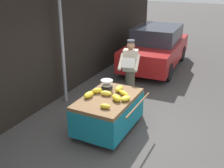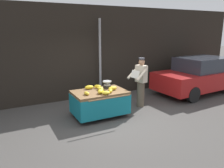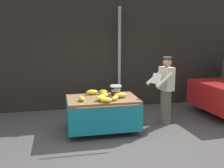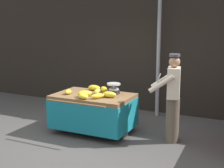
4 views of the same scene
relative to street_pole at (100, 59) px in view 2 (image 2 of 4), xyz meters
The scene contains 15 objects.
ground_plane 2.85m from the street_pole, 107.36° to the right, with size 60.00×60.00×0.00m, color #423F3D.
back_wall 0.86m from the street_pole, 151.05° to the left, with size 16.00×0.24×3.52m, color black.
street_pole is the anchor object (origin of this frame).
banana_cart 2.15m from the street_pole, 115.32° to the right, with size 1.63×1.25×0.81m.
weighing_scale 1.70m from the street_pole, 106.81° to the right, with size 0.28×0.28×0.24m.
banana_bunch_0 1.74m from the street_pole, 117.41° to the right, with size 0.13×0.24×0.12m, color gold.
banana_bunch_1 2.40m from the street_pole, 110.73° to the right, with size 0.16×0.24×0.11m, color yellow.
banana_bunch_2 2.27m from the street_pole, 114.34° to the right, with size 0.16×0.30×0.13m, color gold.
banana_bunch_3 1.83m from the street_pole, 126.47° to the right, with size 0.16×0.29×0.12m, color gold.
banana_bunch_4 2.20m from the street_pole, 106.27° to the right, with size 0.11×0.29×0.10m, color gold.
banana_bunch_5 1.98m from the street_pole, 102.94° to the right, with size 0.16×0.30×0.12m, color gold.
banana_bunch_6 2.44m from the street_pole, 124.29° to the right, with size 0.12×0.22×0.10m, color gold.
banana_bunch_7 1.95m from the street_pole, 114.76° to the right, with size 0.13×0.25×0.11m, color yellow.
vendor_person 1.88m from the street_pole, 63.14° to the right, with size 0.65×0.60×1.71m.
parked_car 4.26m from the street_pole, 17.96° to the right, with size 3.98×1.89×1.51m.
Camera 2 is at (-2.77, -5.35, 2.65)m, focal length 35.39 mm.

